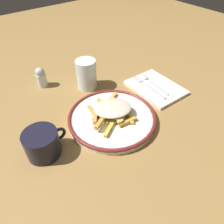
{
  "coord_description": "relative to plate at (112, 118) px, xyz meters",
  "views": [
    {
      "loc": [
        -0.31,
        -0.39,
        0.48
      ],
      "look_at": [
        0.0,
        0.0,
        0.04
      ],
      "focal_mm": 33.96,
      "sensor_mm": 36.0,
      "label": 1
    }
  ],
  "objects": [
    {
      "name": "napkin",
      "position": [
        0.24,
        0.03,
        -0.01
      ],
      "size": [
        0.16,
        0.21,
        0.01
      ],
      "primitive_type": "cube",
      "rotation": [
        0.0,
        0.0,
        -0.03
      ],
      "color": "white",
      "rests_on": "ground_plane"
    },
    {
      "name": "plate",
      "position": [
        0.0,
        0.0,
        0.0
      ],
      "size": [
        0.28,
        0.28,
        0.02
      ],
      "color": "silver",
      "rests_on": "ground_plane"
    },
    {
      "name": "spoon",
      "position": [
        0.25,
        0.07,
        0.0
      ],
      "size": [
        0.03,
        0.15,
        0.01
      ],
      "color": "silver",
      "rests_on": "napkin"
    },
    {
      "name": "fries_heap",
      "position": [
        0.01,
        0.01,
        0.02
      ],
      "size": [
        0.17,
        0.16,
        0.04
      ],
      "color": "gold",
      "rests_on": "plate"
    },
    {
      "name": "water_glass",
      "position": [
        0.04,
        0.21,
        0.04
      ],
      "size": [
        0.08,
        0.08,
        0.11
      ],
      "primitive_type": "cylinder",
      "color": "silver",
      "rests_on": "ground_plane"
    },
    {
      "name": "salt_shaker",
      "position": [
        -0.09,
        0.33,
        0.03
      ],
      "size": [
        0.04,
        0.04,
        0.08
      ],
      "color": "silver",
      "rests_on": "ground_plane"
    },
    {
      "name": "fork",
      "position": [
        0.21,
        0.05,
        0.0
      ],
      "size": [
        0.03,
        0.18,
        0.01
      ],
      "color": "silver",
      "rests_on": "napkin"
    },
    {
      "name": "coffee_mug",
      "position": [
        -0.23,
        0.02,
        0.03
      ],
      "size": [
        0.12,
        0.09,
        0.08
      ],
      "color": "black",
      "rests_on": "ground_plane"
    },
    {
      "name": "ground_plane",
      "position": [
        0.0,
        0.0,
        -0.01
      ],
      "size": [
        2.6,
        2.6,
        0.0
      ],
      "primitive_type": "plane",
      "color": "olive"
    }
  ]
}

